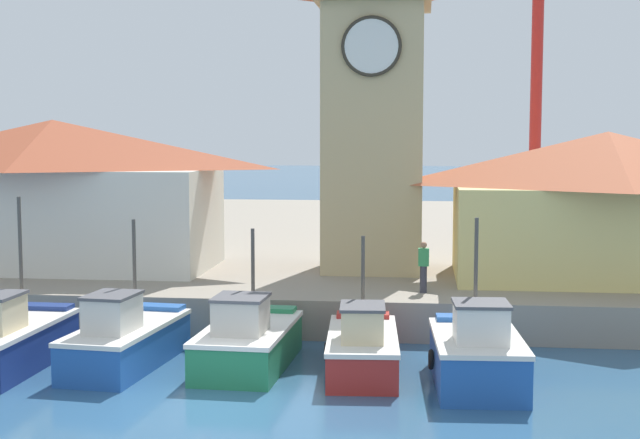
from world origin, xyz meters
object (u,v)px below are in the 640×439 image
warehouse_left (54,192)px  port_crane_near (539,88)px  fishing_boat_left_inner (248,341)px  fishing_boat_mid_left (362,347)px  warehouse_right (606,204)px  fishing_boat_left_outer (125,340)px  clock_tower (374,84)px  fishing_boat_center (477,354)px  dock_worker_near_tower (424,266)px  fishing_boat_far_left (12,341)px

warehouse_left → port_crane_near: size_ratio=0.61×
fishing_boat_left_inner → fishing_boat_mid_left: (3.08, -0.10, -0.05)m
fishing_boat_left_inner → warehouse_right: 14.01m
warehouse_left → fishing_boat_left_outer: bearing=-57.5°
fishing_boat_left_inner → warehouse_left: bearing=136.0°
fishing_boat_left_outer → fishing_boat_mid_left: bearing=1.9°
fishing_boat_left_inner → clock_tower: 12.40m
fishing_boat_left_outer → fishing_boat_center: (9.28, -0.75, 0.06)m
clock_tower → port_crane_near: port_crane_near is taller
warehouse_left → port_crane_near: 23.19m
fishing_boat_mid_left → warehouse_left: size_ratio=0.39×
fishing_boat_left_outer → port_crane_near: 26.38m
dock_worker_near_tower → fishing_boat_far_left: bearing=-151.7°
warehouse_left → dock_worker_near_tower: (13.72, -3.79, -1.98)m
fishing_boat_center → fishing_boat_left_outer: bearing=175.4°
clock_tower → warehouse_left: (-11.87, -0.86, -3.97)m
fishing_boat_left_inner → fishing_boat_center: (6.00, -1.07, 0.08)m
fishing_boat_left_inner → fishing_boat_mid_left: bearing=-1.9°
fishing_boat_far_left → warehouse_right: (17.08, 9.16, 3.08)m
fishing_boat_mid_left → dock_worker_near_tower: bearing=72.7°
fishing_boat_far_left → warehouse_left: (-2.85, 9.65, 3.30)m
fishing_boat_left_outer → clock_tower: size_ratio=0.34×
warehouse_left → fishing_boat_left_inner: bearing=-44.0°
fishing_boat_left_outer → fishing_boat_center: fishing_boat_center is taller
fishing_boat_far_left → warehouse_right: bearing=28.2°
dock_worker_near_tower → fishing_boat_mid_left: bearing=-107.3°
fishing_boat_left_outer → clock_tower: clock_tower is taller
fishing_boat_center → clock_tower: clock_tower is taller
fishing_boat_mid_left → clock_tower: 12.19m
fishing_boat_left_outer → warehouse_left: (-5.78, 9.07, 3.33)m
clock_tower → warehouse_left: size_ratio=1.20×
fishing_boat_mid_left → port_crane_near: size_ratio=0.24×
fishing_boat_left_outer → dock_worker_near_tower: 9.64m
fishing_boat_left_outer → clock_tower: 13.75m
fishing_boat_far_left → warehouse_left: warehouse_left is taller
clock_tower → warehouse_right: 9.18m
fishing_boat_far_left → fishing_boat_left_outer: 2.98m
fishing_boat_left_inner → warehouse_right: bearing=37.3°
warehouse_right → port_crane_near: port_crane_near is taller
clock_tower → warehouse_right: bearing=-9.5°
fishing_boat_mid_left → fishing_boat_left_outer: bearing=-178.1°
fishing_boat_left_outer → fishing_boat_left_inner: fishing_boat_left_outer is taller
fishing_boat_far_left → clock_tower: 15.64m
fishing_boat_left_inner → clock_tower: (2.82, 9.61, 7.32)m
fishing_boat_far_left → fishing_boat_center: size_ratio=1.13×
fishing_boat_mid_left → warehouse_left: bearing=143.9°
fishing_boat_far_left → fishing_boat_left_inner: bearing=8.2°
warehouse_left → warehouse_right: (19.93, -0.49, -0.22)m
fishing_boat_left_outer → port_crane_near: size_ratio=0.25×
fishing_boat_far_left → clock_tower: size_ratio=0.33×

